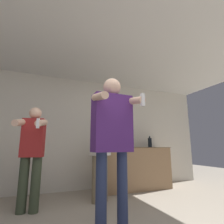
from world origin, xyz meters
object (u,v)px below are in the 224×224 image
at_px(bottle_amber_bourbon, 122,141).
at_px(bottle_dark_rum, 130,141).
at_px(person_woman_foreground, 112,135).
at_px(person_man_side, 32,151).
at_px(bottle_tall_gin, 150,142).
at_px(person_spectator_back, 101,151).

bearing_deg(bottle_amber_bourbon, bottle_dark_rum, 0.00).
xyz_separation_m(bottle_amber_bourbon, person_woman_foreground, (-0.96, -1.80, 0.00)).
bearing_deg(bottle_amber_bourbon, person_man_side, -160.12).
height_order(bottle_tall_gin, person_man_side, person_man_side).
bearing_deg(person_woman_foreground, bottle_tall_gin, 46.61).
bearing_deg(person_man_side, bottle_amber_bourbon, 19.88).
xyz_separation_m(bottle_amber_bourbon, person_man_side, (-1.85, -0.67, -0.19)).
bearing_deg(person_woman_foreground, bottle_amber_bourbon, 61.82).
distance_m(person_woman_foreground, person_spectator_back, 1.29).
relative_size(bottle_amber_bourbon, bottle_tall_gin, 1.23).
distance_m(bottle_dark_rum, bottle_tall_gin, 0.54).
distance_m(bottle_tall_gin, person_woman_foreground, 2.48).
relative_size(bottle_amber_bourbon, person_man_side, 0.23).
xyz_separation_m(bottle_tall_gin, person_woman_foreground, (-1.70, -1.80, 0.03)).
xyz_separation_m(bottle_amber_bourbon, bottle_tall_gin, (0.74, 0.00, -0.02)).
height_order(bottle_tall_gin, person_spectator_back, person_spectator_back).
bearing_deg(person_man_side, bottle_dark_rum, 18.11).
bearing_deg(person_spectator_back, person_man_side, -174.34).
bearing_deg(person_spectator_back, bottle_dark_rum, 31.75).
relative_size(bottle_dark_rum, person_woman_foreground, 0.20).
xyz_separation_m(bottle_dark_rum, person_spectator_back, (-0.90, -0.55, -0.19)).
distance_m(bottle_amber_bourbon, person_spectator_back, 0.92).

